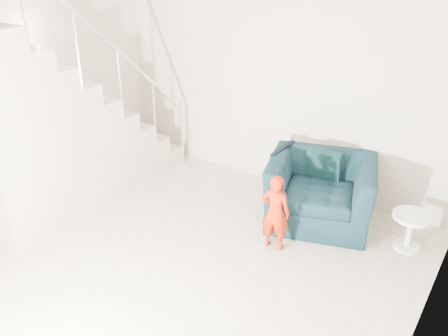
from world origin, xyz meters
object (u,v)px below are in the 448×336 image
Objects in this scene: toddler at (275,212)px; side_table at (411,226)px; staircase at (53,139)px; armchair at (320,191)px.

toddler is 2.10× the size of side_table.
toddler is at bearing 13.76° from staircase.
staircase is (-4.10, -1.53, 0.65)m from side_table.
side_table is 0.12× the size of staircase.
side_table is at bearing 20.44° from staircase.
armchair is 0.35× the size of staircase.
staircase reaches higher than toddler.
toddler is at bearing -119.76° from armchair.
staircase reaches higher than armchair.
armchair reaches higher than side_table.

